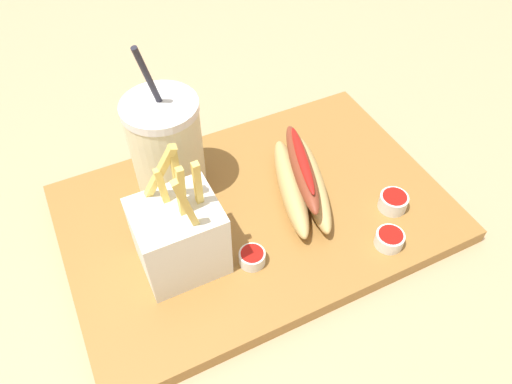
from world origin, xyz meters
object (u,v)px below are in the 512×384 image
object	(u,v)px
hot_dog_1	(301,179)
ketchup_cup_3	(390,239)
soda_cup	(167,147)
fries_basket	(179,235)
ketchup_cup_1	(252,257)
ketchup_cup_2	(393,201)

from	to	relation	value
hot_dog_1	ketchup_cup_3	xyz separation A→B (m)	(-0.05, 0.12, -0.01)
soda_cup	ketchup_cup_3	distance (m)	0.28
soda_cup	fries_basket	bearing A→B (deg)	76.21
hot_dog_1	ketchup_cup_1	xyz separation A→B (m)	(0.10, 0.07, -0.01)
soda_cup	ketchup_cup_2	size ratio (longest dim) A/B	5.96
hot_dog_1	soda_cup	bearing A→B (deg)	-30.91
fries_basket	ketchup_cup_2	bearing A→B (deg)	171.67
fries_basket	ketchup_cup_3	world-z (taller)	fries_basket
hot_dog_1	ketchup_cup_3	size ratio (longest dim) A/B	5.26
soda_cup	ketchup_cup_1	bearing A→B (deg)	104.68
soda_cup	fries_basket	xyz separation A→B (m)	(0.03, 0.12, -0.02)
ketchup_cup_2	ketchup_cup_3	distance (m)	0.06
fries_basket	ketchup_cup_1	world-z (taller)	fries_basket
ketchup_cup_3	ketchup_cup_2	bearing A→B (deg)	-130.77
soda_cup	ketchup_cup_2	xyz separation A→B (m)	(-0.23, 0.16, -0.06)
hot_dog_1	ketchup_cup_1	world-z (taller)	hot_dog_1
fries_basket	soda_cup	bearing A→B (deg)	-103.79
hot_dog_1	ketchup_cup_2	size ratio (longest dim) A/B	5.00
soda_cup	ketchup_cup_3	bearing A→B (deg)	134.05
soda_cup	ketchup_cup_2	world-z (taller)	soda_cup
soda_cup	ketchup_cup_3	world-z (taller)	soda_cup
ketchup_cup_1	ketchup_cup_3	world-z (taller)	ketchup_cup_3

